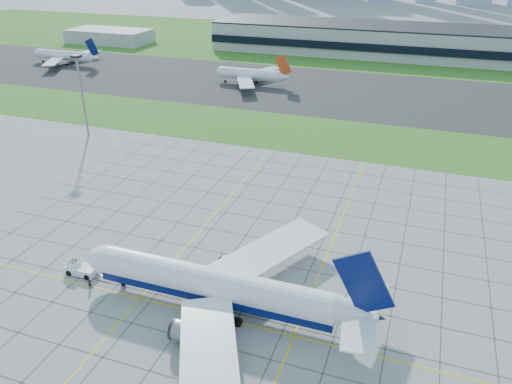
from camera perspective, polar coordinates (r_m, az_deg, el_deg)
ground at (r=89.00m, az=-6.77°, el=-12.59°), size 1400.00×1400.00×0.00m
grass_median at (r=164.34m, az=6.99°, el=6.51°), size 700.00×35.00×0.04m
asphalt_taxiway at (r=215.98m, az=10.41°, el=11.18°), size 700.00×75.00×0.04m
grass_far at (r=322.61m, az=14.00°, el=15.89°), size 700.00×145.00×0.04m
apron_markings at (r=96.79m, az=-3.68°, el=-8.77°), size 120.00×130.00×0.03m
terminal at (r=294.96m, az=21.54°, el=15.48°), size 260.00×43.00×15.80m
service_block at (r=336.52m, az=-16.36°, el=16.73°), size 50.00×25.00×8.00m
light_mast at (r=167.30m, az=-19.39°, el=11.38°), size 2.50×2.50×25.60m
airliner at (r=84.99m, az=-4.50°, el=-10.65°), size 53.87×54.64×16.97m
pushback_tug at (r=100.47m, az=-19.42°, el=-8.24°), size 8.88×3.13×2.47m
crew_near at (r=96.10m, az=-18.45°, el=-9.93°), size 0.74×0.82×1.89m
distant_jet_0 at (r=280.93m, az=-20.98°, el=14.38°), size 37.31×42.66×14.08m
distant_jet_1 at (r=223.59m, az=-0.52°, el=13.30°), size 32.16×42.66×14.08m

